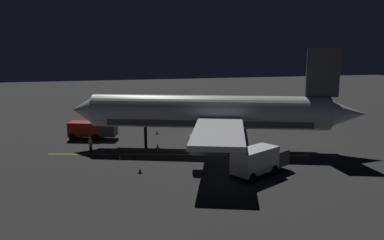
# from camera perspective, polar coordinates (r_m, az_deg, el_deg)

# --- Properties ---
(ground_plane) EXTENTS (180.00, 180.00, 0.20)m
(ground_plane) POSITION_cam_1_polar(r_m,az_deg,el_deg) (48.76, 2.30, -4.06)
(ground_plane) COLOR #313131
(apron_guide_stripe) EXTENTS (7.30, 28.17, 0.01)m
(apron_guide_stripe) POSITION_cam_1_polar(r_m,az_deg,el_deg) (46.21, -1.93, -4.76)
(apron_guide_stripe) COLOR gold
(apron_guide_stripe) RESTS_ON ground_plane
(airliner) EXTENTS (29.37, 33.14, 11.53)m
(airliner) POSITION_cam_1_polar(r_m,az_deg,el_deg) (47.82, 3.02, 0.89)
(airliner) COLOR white
(airliner) RESTS_ON ground_plane
(baggage_truck) EXTENTS (3.80, 6.35, 2.20)m
(baggage_truck) POSITION_cam_1_polar(r_m,az_deg,el_deg) (54.82, -13.66, -1.33)
(baggage_truck) COLOR maroon
(baggage_truck) RESTS_ON ground_plane
(catering_truck) EXTENTS (5.11, 6.70, 2.63)m
(catering_truck) POSITION_cam_1_polar(r_m,az_deg,el_deg) (39.58, 9.15, -5.54)
(catering_truck) COLOR silver
(catering_truck) RESTS_ON ground_plane
(ground_crew_worker) EXTENTS (0.40, 0.40, 1.74)m
(ground_crew_worker) POSITION_cam_1_polar(r_m,az_deg,el_deg) (48.25, -13.74, -3.32)
(ground_crew_worker) COLOR black
(ground_crew_worker) RESTS_ON ground_plane
(traffic_cone_near_left) EXTENTS (0.50, 0.50, 0.55)m
(traffic_cone_near_left) POSITION_cam_1_polar(r_m,az_deg,el_deg) (44.91, -9.86, -5.06)
(traffic_cone_near_left) COLOR #EA590F
(traffic_cone_near_left) RESTS_ON ground_plane
(traffic_cone_near_right) EXTENTS (0.50, 0.50, 0.55)m
(traffic_cone_near_right) POSITION_cam_1_polar(r_m,az_deg,el_deg) (48.97, -4.74, -3.60)
(traffic_cone_near_right) COLOR #EA590F
(traffic_cone_near_right) RESTS_ON ground_plane
(traffic_cone_under_wing) EXTENTS (0.50, 0.50, 0.55)m
(traffic_cone_under_wing) POSITION_cam_1_polar(r_m,az_deg,el_deg) (56.29, -4.84, -1.70)
(traffic_cone_under_wing) COLOR #EA590F
(traffic_cone_under_wing) RESTS_ON ground_plane
(traffic_cone_far) EXTENTS (0.50, 0.50, 0.55)m
(traffic_cone_far) POSITION_cam_1_polar(r_m,az_deg,el_deg) (40.15, -7.16, -6.90)
(traffic_cone_far) COLOR #EA590F
(traffic_cone_far) RESTS_ON ground_plane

